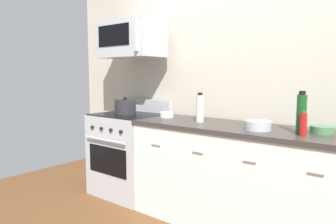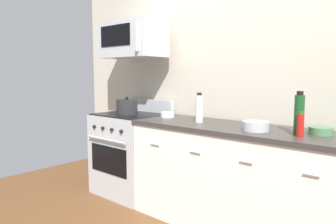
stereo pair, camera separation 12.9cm
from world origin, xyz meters
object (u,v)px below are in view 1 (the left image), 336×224
bottle_vinegar_white (200,108)px  stockpot (125,107)px  microwave (131,40)px  bottle_wine_green (301,113)px  bowl_white_ceramic (167,114)px  bottle_hot_sauce_red (303,124)px  bowl_steel_prep (258,125)px  range_oven (129,153)px  bottle_water_clear (200,108)px  bowl_green_glaze (322,129)px

bottle_vinegar_white → stockpot: (-0.96, -0.04, -0.05)m
microwave → bottle_wine_green: bearing=-2.6°
bottle_vinegar_white → bowl_white_ceramic: bearing=171.1°
microwave → bottle_vinegar_white: bearing=-3.3°
bottle_wine_green → bottle_hot_sauce_red: bottle_wine_green is taller
microwave → bowl_steel_prep: 1.76m
bottle_wine_green → stockpot: bearing=-179.7°
bottle_vinegar_white → bowl_steel_prep: 0.62m
bottle_hot_sauce_red → bowl_white_ceramic: (-1.42, 0.18, -0.06)m
bottle_hot_sauce_red → stockpot: 1.92m
bottle_wine_green → stockpot: 1.89m
bowl_steel_prep → stockpot: size_ratio=0.87×
bottle_vinegar_white → bowl_white_ceramic: bottle_vinegar_white is taller
stockpot → range_oven: bearing=90.0°
range_oven → bowl_steel_prep: bearing=-3.3°
range_oven → bowl_white_ceramic: 0.70m
bottle_wine_green → range_oven: bearing=178.7°
bottle_water_clear → bowl_green_glaze: bearing=0.5°
bottle_vinegar_white → bottle_water_clear: size_ratio=1.06×
bottle_vinegar_white → stockpot: bearing=-177.5°
bottle_wine_green → bottle_vinegar_white: bottle_wine_green is taller
bowl_steel_prep → bowl_green_glaze: 0.47m
bowl_white_ceramic → bowl_steel_prep: 1.08m
bottle_vinegar_white → bottle_hot_sauce_red: size_ratio=1.52×
range_oven → bottle_water_clear: bottle_water_clear is taller
bottle_wine_green → bowl_green_glaze: 0.21m
microwave → bottle_vinegar_white: (0.96, -0.06, -0.70)m
bottle_water_clear → bowl_green_glaze: (1.09, 0.01, -0.09)m
range_oven → bottle_water_clear: 1.08m
range_oven → bowl_white_ceramic: bearing=6.9°
range_oven → bowl_green_glaze: bearing=2.1°
range_oven → bottle_hot_sauce_red: 2.00m
bottle_wine_green → bowl_green_glaze: size_ratio=1.89×
microwave → bottle_vinegar_white: size_ratio=2.70×
bottle_hot_sauce_red → bowl_green_glaze: bottle_hot_sauce_red is taller
bottle_vinegar_white → microwave: bearing=176.7°
range_oven → bottle_vinegar_white: size_ratio=3.88×
bowl_steel_prep → bottle_wine_green: bearing=8.7°
bottle_hot_sauce_red → bottle_water_clear: size_ratio=0.70×
range_oven → bottle_vinegar_white: bearing=-0.7°
bowl_steel_prep → bowl_green_glaze: size_ratio=1.22×
bowl_steel_prep → stockpot: stockpot is taller
bowl_white_ceramic → stockpot: stockpot is taller
range_oven → bottle_vinegar_white: (0.96, -0.01, 0.58)m
range_oven → bottle_water_clear: size_ratio=4.10×
microwave → bowl_white_ceramic: microwave is taller
bottle_wine_green → bowl_steel_prep: size_ratio=1.54×
bottle_wine_green → bowl_steel_prep: (-0.32, -0.05, -0.11)m
bottle_wine_green → stockpot: bottle_wine_green is taller
bottle_wine_green → bottle_hot_sauce_red: size_ratio=1.77×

